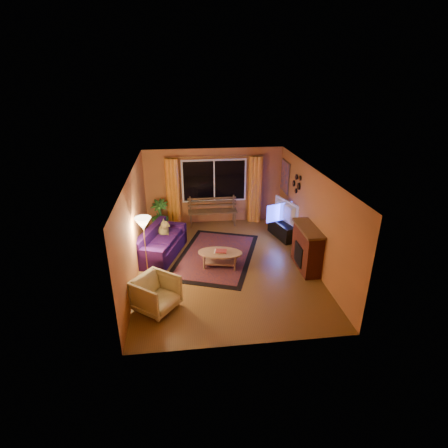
{
  "coord_description": "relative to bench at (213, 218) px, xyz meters",
  "views": [
    {
      "loc": [
        -1.01,
        -8.01,
        4.67
      ],
      "look_at": [
        0.0,
        0.3,
        1.05
      ],
      "focal_mm": 28.0,
      "sensor_mm": 36.0,
      "label": 1
    }
  ],
  "objects": [
    {
      "name": "curtain_left",
      "position": [
        -1.26,
        0.19,
        0.88
      ],
      "size": [
        0.36,
        0.36,
        2.24
      ],
      "primitive_type": "cylinder",
      "color": "orange",
      "rests_on": "ground"
    },
    {
      "name": "wall_back",
      "position": [
        0.09,
        0.32,
        1.01
      ],
      "size": [
        4.5,
        0.02,
        2.5
      ],
      "primitive_type": "cube",
      "color": "#BD723B",
      "rests_on": "ground"
    },
    {
      "name": "painting",
      "position": [
        2.31,
        -0.24,
        1.41
      ],
      "size": [
        0.04,
        0.76,
        0.96
      ],
      "primitive_type": "cube",
      "color": "orange",
      "rests_on": "wall_right"
    },
    {
      "name": "potted_plant",
      "position": [
        -1.71,
        -0.18,
        0.26
      ],
      "size": [
        0.68,
        0.68,
        1.01
      ],
      "primitive_type": "imported",
      "rotation": [
        0.0,
        0.0,
        -0.24
      ],
      "color": "#235B1E",
      "rests_on": "ground"
    },
    {
      "name": "rug",
      "position": [
        -0.11,
        -2.18,
        -0.23
      ],
      "size": [
        2.87,
        3.56,
        0.02
      ],
      "primitive_type": "cube",
      "rotation": [
        0.0,
        0.0,
        -0.34
      ],
      "color": "maroon",
      "rests_on": "ground"
    },
    {
      "name": "curtain_rod",
      "position": [
        0.09,
        0.21,
        2.01
      ],
      "size": [
        3.2,
        0.03,
        0.03
      ],
      "primitive_type": "cylinder",
      "rotation": [
        0.0,
        1.57,
        0.0
      ],
      "color": "#BF8C3F",
      "rests_on": "wall_back"
    },
    {
      "name": "floor",
      "position": [
        0.09,
        -2.69,
        -0.25
      ],
      "size": [
        4.5,
        6.0,
        0.02
      ],
      "primitive_type": "cube",
      "color": "brown",
      "rests_on": "ground"
    },
    {
      "name": "ceiling",
      "position": [
        0.09,
        -2.69,
        2.27
      ],
      "size": [
        4.5,
        6.0,
        0.02
      ],
      "primitive_type": "cube",
      "color": "white",
      "rests_on": "ground"
    },
    {
      "name": "wall_right",
      "position": [
        2.35,
        -2.69,
        1.01
      ],
      "size": [
        0.02,
        6.0,
        2.5
      ],
      "primitive_type": "cube",
      "color": "#BD723B",
      "rests_on": "ground"
    },
    {
      "name": "fireplace",
      "position": [
        2.14,
        -3.09,
        0.31
      ],
      "size": [
        0.4,
        1.2,
        1.1
      ],
      "primitive_type": "cube",
      "color": "maroon",
      "rests_on": "ground"
    },
    {
      "name": "sofa",
      "position": [
        -1.59,
        -1.94,
        0.15
      ],
      "size": [
        1.4,
        2.07,
        0.77
      ],
      "primitive_type": "cube",
      "rotation": [
        0.0,
        0.0,
        -0.33
      ],
      "color": "#230B3B",
      "rests_on": "ground"
    },
    {
      "name": "floor_lamp",
      "position": [
        -1.91,
        -2.96,
        0.54
      ],
      "size": [
        0.26,
        0.26,
        1.56
      ],
      "primitive_type": "cylinder",
      "rotation": [
        0.0,
        0.0,
        -0.0
      ],
      "color": "#BF8C3F",
      "rests_on": "ground"
    },
    {
      "name": "tv_console",
      "position": [
        2.05,
        -1.18,
        0.0
      ],
      "size": [
        0.66,
        1.22,
        0.48
      ],
      "primitive_type": "cube",
      "rotation": [
        0.0,
        0.0,
        0.24
      ],
      "color": "black",
      "rests_on": "ground"
    },
    {
      "name": "television",
      "position": [
        2.05,
        -1.18,
        0.59
      ],
      "size": [
        0.54,
        1.18,
        0.69
      ],
      "primitive_type": "imported",
      "rotation": [
        0.0,
        0.0,
        1.9
      ],
      "color": "black",
      "rests_on": "tv_console"
    },
    {
      "name": "window",
      "position": [
        0.09,
        0.25,
        1.21
      ],
      "size": [
        2.0,
        0.02,
        1.3
      ],
      "primitive_type": "cube",
      "color": "black",
      "rests_on": "wall_back"
    },
    {
      "name": "wall_left",
      "position": [
        -2.17,
        -2.69,
        1.01
      ],
      "size": [
        0.02,
        6.0,
        2.5
      ],
      "primitive_type": "cube",
      "color": "#BD723B",
      "rests_on": "ground"
    },
    {
      "name": "mirror_cluster",
      "position": [
        2.3,
        -1.39,
        1.56
      ],
      "size": [
        0.06,
        0.6,
        0.56
      ],
      "primitive_type": null,
      "color": "black",
      "rests_on": "wall_right"
    },
    {
      "name": "dog",
      "position": [
        -1.54,
        -1.51,
        0.35
      ],
      "size": [
        0.36,
        0.44,
        0.43
      ],
      "primitive_type": null,
      "rotation": [
        0.0,
        0.0,
        0.22
      ],
      "color": "olive",
      "rests_on": "sofa"
    },
    {
      "name": "curtain_right",
      "position": [
        1.44,
        0.19,
        0.88
      ],
      "size": [
        0.36,
        0.36,
        2.24
      ],
      "primitive_type": "cylinder",
      "color": "orange",
      "rests_on": "ground"
    },
    {
      "name": "coffee_table",
      "position": [
        -0.06,
        -2.75,
        -0.03
      ],
      "size": [
        1.38,
        1.38,
        0.42
      ],
      "primitive_type": "cylinder",
      "rotation": [
        0.0,
        0.0,
        -0.22
      ],
      "color": "#A67B58",
      "rests_on": "ground"
    },
    {
      "name": "armchair",
      "position": [
        -1.61,
        -4.38,
        0.17
      ],
      "size": [
        1.09,
        1.1,
        0.83
      ],
      "primitive_type": "imported",
      "rotation": [
        0.0,
        0.0,
        0.91
      ],
      "color": "beige",
      "rests_on": "ground"
    },
    {
      "name": "bench",
      "position": [
        0.0,
        0.0,
        0.0
      ],
      "size": [
        1.61,
        0.48,
        0.48
      ],
      "primitive_type": "cube",
      "rotation": [
        0.0,
        0.0,
        -0.0
      ],
      "color": "#523A1F",
      "rests_on": "ground"
    }
  ]
}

